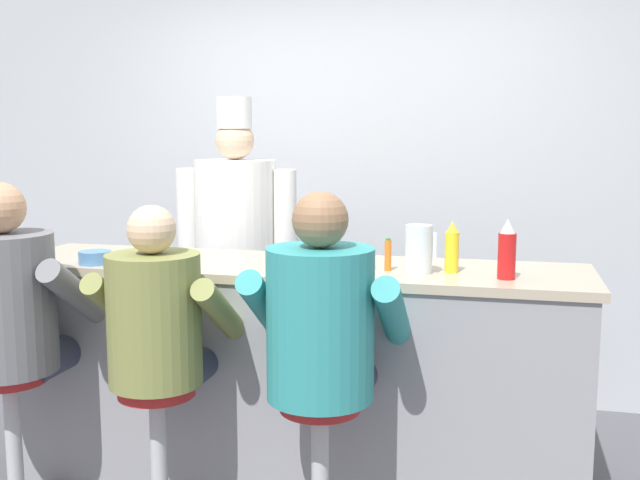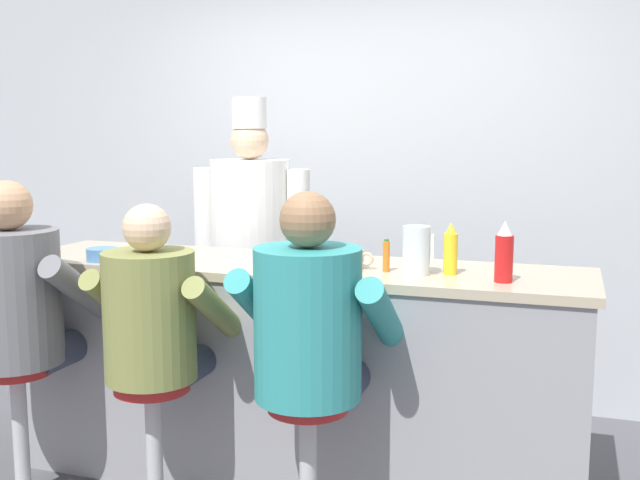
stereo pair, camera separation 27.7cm
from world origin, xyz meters
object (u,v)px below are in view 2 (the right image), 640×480
Objects in this scene: hot_sauce_bottle_orange at (386,256)px; water_pitcher_clear at (416,250)px; cook_in_whites_near at (251,242)px; diner_seated_olive at (154,325)px; mustard_bottle_yellow at (451,250)px; breakfast_plate at (148,258)px; ketchup_bottle_red at (504,254)px; coffee_mug_tan at (356,259)px; coffee_mug_blue at (327,264)px; diner_seated_teal at (311,331)px; cereal_bowl at (102,254)px; diner_seated_grey at (19,304)px.

water_pitcher_clear is (0.14, -0.02, 0.03)m from hot_sauce_bottle_orange.
cook_in_whites_near is (-1.14, 0.86, -0.14)m from water_pitcher_clear.
mustard_bottle_yellow is at bearing 24.23° from diner_seated_olive.
cook_in_whites_near reaches higher than breakfast_plate.
mustard_bottle_yellow is at bearing 157.46° from ketchup_bottle_red.
ketchup_bottle_red is at bearing -8.23° from coffee_mug_tan.
ketchup_bottle_red is 0.73m from coffee_mug_blue.
diner_seated_olive is 0.74× the size of cook_in_whites_near.
water_pitcher_clear is 1.27m from breakfast_plate.
ketchup_bottle_red is 0.17× the size of diner_seated_teal.
breakfast_plate is at bearing -179.37° from ketchup_bottle_red.
mustard_bottle_yellow is 0.14m from water_pitcher_clear.
coffee_mug_blue is 0.39m from diner_seated_teal.
breakfast_plate is at bearing -175.38° from mustard_bottle_yellow.
water_pitcher_clear is at bearing -8.59° from hot_sauce_bottle_orange.
cook_in_whites_near is (0.32, 0.99, -0.06)m from cereal_bowl.
hot_sauce_bottle_orange is at bearing -174.42° from mustard_bottle_yellow.
mustard_bottle_yellow is at bearing 19.00° from water_pitcher_clear.
coffee_mug_tan is at bearing 35.33° from diner_seated_olive.
diner_seated_grey reaches higher than water_pitcher_clear.
diner_seated_teal is at bearing -82.20° from coffee_mug_blue.
breakfast_plate is 1.59× the size of cereal_bowl.
ketchup_bottle_red is 0.84m from diner_seated_teal.
cook_in_whites_near reaches higher than mustard_bottle_yellow.
coffee_mug_blue is 1.07× the size of coffee_mug_tan.
diner_seated_grey is at bearing -136.84° from breakfast_plate.
coffee_mug_blue is 0.19m from coffee_mug_tan.
ketchup_bottle_red reaches higher than hot_sauce_bottle_orange.
ketchup_bottle_red is at bearing 11.35° from diner_seated_grey.
breakfast_plate is 1.04m from diner_seated_teal.
diner_seated_grey is (-1.40, -0.50, -0.20)m from coffee_mug_tan.
ketchup_bottle_red is 1.46m from diner_seated_olive.
ketchup_bottle_red is 1.12× the size of mustard_bottle_yellow.
breakfast_plate is (-1.26, -0.07, -0.09)m from water_pitcher_clear.
mustard_bottle_yellow is 1.28m from diner_seated_olive.
coffee_mug_blue is (1.11, 0.00, 0.02)m from cereal_bowl.
diner_seated_teal is (-0.18, -0.48, -0.23)m from hot_sauce_bottle_orange.
cook_in_whites_near is at bearing 96.30° from diner_seated_olive.
diner_seated_olive reaches higher than hot_sauce_bottle_orange.
mustard_bottle_yellow is 0.12× the size of cook_in_whites_near.
diner_seated_olive reaches higher than coffee_mug_blue.
cereal_bowl is at bearing 144.70° from diner_seated_olive.
water_pitcher_clear is at bearing 2.99° from breakfast_plate.
hot_sauce_bottle_orange is 1.11× the size of coffee_mug_tan.
water_pitcher_clear is at bearing 55.73° from diner_seated_teal.
breakfast_plate is (-1.13, -0.09, -0.06)m from hot_sauce_bottle_orange.
diner_seated_olive is 1.34m from cook_in_whites_near.
diner_seated_teal is at bearing -148.77° from ketchup_bottle_red.
cereal_bowl is 0.11× the size of diner_seated_olive.
ketchup_bottle_red is at bearing -22.54° from mustard_bottle_yellow.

